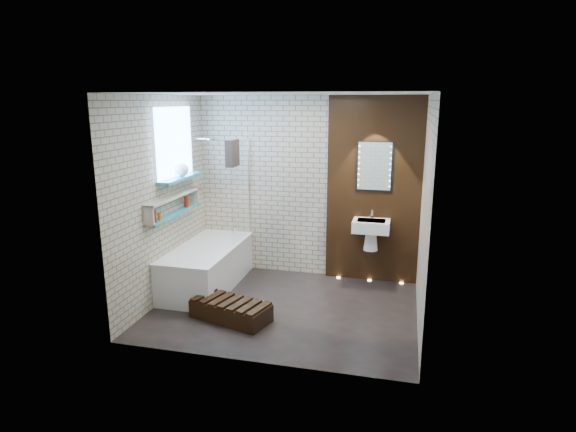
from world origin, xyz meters
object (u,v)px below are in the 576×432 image
(washbasin, at_px, (371,230))
(bathtub, at_px, (207,266))
(walnut_step, at_px, (231,311))
(bath_screen, at_px, (241,191))
(led_mirror, at_px, (375,166))

(washbasin, bearing_deg, bathtub, -163.99)
(walnut_step, bearing_deg, bathtub, 126.83)
(washbasin, bearing_deg, bath_screen, -174.22)
(walnut_step, bearing_deg, bath_screen, 103.48)
(washbasin, xyz_separation_m, walnut_step, (-1.50, -1.53, -0.69))
(bath_screen, distance_m, walnut_step, 1.81)
(bath_screen, distance_m, washbasin, 1.89)
(washbasin, distance_m, walnut_step, 2.25)
(led_mirror, bearing_deg, bathtub, -160.22)
(bath_screen, height_order, washbasin, bath_screen)
(washbasin, bearing_deg, led_mirror, 90.00)
(bathtub, distance_m, bath_screen, 1.14)
(bathtub, xyz_separation_m, led_mirror, (2.17, 0.78, 1.36))
(bathtub, distance_m, led_mirror, 2.68)
(led_mirror, bearing_deg, walnut_step, -131.61)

